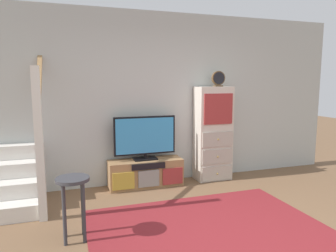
% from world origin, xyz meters
% --- Properties ---
extents(back_wall, '(6.40, 0.12, 2.70)m').
position_xyz_m(back_wall, '(0.00, 2.46, 1.35)').
color(back_wall, '#B2B7B2').
rests_on(back_wall, ground_plane).
extents(area_rug, '(2.60, 1.80, 0.01)m').
position_xyz_m(area_rug, '(0.00, 0.60, 0.01)').
color(area_rug, maroon).
rests_on(area_rug, ground_plane).
extents(media_console, '(1.14, 0.38, 0.42)m').
position_xyz_m(media_console, '(-0.30, 2.19, 0.21)').
color(media_console, '#997047').
rests_on(media_console, ground_plane).
extents(television, '(0.96, 0.22, 0.68)m').
position_xyz_m(television, '(-0.30, 2.22, 0.78)').
color(television, black).
rests_on(television, media_console).
extents(side_cabinet, '(0.58, 0.38, 1.54)m').
position_xyz_m(side_cabinet, '(0.85, 2.20, 0.77)').
color(side_cabinet, beige).
rests_on(side_cabinet, ground_plane).
extents(desk_clock, '(0.23, 0.08, 0.25)m').
position_xyz_m(desk_clock, '(0.92, 2.19, 1.67)').
color(desk_clock, '#4C3823').
rests_on(desk_clock, side_cabinet).
extents(staircase, '(1.00, 1.36, 2.20)m').
position_xyz_m(staircase, '(-2.24, 2.20, 0.37)').
color(staircase, silver).
rests_on(staircase, ground_plane).
extents(bar_stool_near, '(0.34, 0.34, 0.66)m').
position_xyz_m(bar_stool_near, '(-1.41, 0.81, 0.50)').
color(bar_stool_near, '#333338').
rests_on(bar_stool_near, ground_plane).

